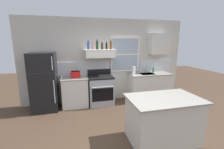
% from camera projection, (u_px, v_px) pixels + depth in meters
% --- Properties ---
extents(ground_plane, '(16.00, 16.00, 0.00)m').
position_uv_depth(ground_plane, '(128.00, 136.00, 3.29)').
color(ground_plane, '#4C3828').
extents(back_wall, '(5.40, 0.11, 2.70)m').
position_uv_depth(back_wall, '(107.00, 61.00, 5.13)').
color(back_wall, beige).
rests_on(back_wall, ground_plane).
extents(refrigerator, '(0.70, 0.72, 1.68)m').
position_uv_depth(refrigerator, '(44.00, 82.00, 4.42)').
color(refrigerator, black).
rests_on(refrigerator, ground_plane).
extents(counter_left_of_stove, '(0.79, 0.63, 0.91)m').
position_uv_depth(counter_left_of_stove, '(75.00, 92.00, 4.75)').
color(counter_left_of_stove, silver).
rests_on(counter_left_of_stove, ground_plane).
extents(toaster, '(0.30, 0.20, 0.19)m').
position_uv_depth(toaster, '(75.00, 74.00, 4.68)').
color(toaster, red).
rests_on(toaster, counter_left_of_stove).
extents(stove_range, '(0.76, 0.69, 1.09)m').
position_uv_depth(stove_range, '(101.00, 90.00, 4.91)').
color(stove_range, '#9EA0A5').
rests_on(stove_range, ground_plane).
extents(range_hood_shelf, '(0.96, 0.52, 0.24)m').
position_uv_depth(range_hood_shelf, '(100.00, 53.00, 4.75)').
color(range_hood_shelf, white).
extents(bottle_blue_liqueur, '(0.07, 0.07, 0.29)m').
position_uv_depth(bottle_blue_liqueur, '(88.00, 45.00, 4.61)').
color(bottle_blue_liqueur, '#1E478C').
rests_on(bottle_blue_liqueur, range_hood_shelf).
extents(bottle_rose_pink, '(0.07, 0.07, 0.27)m').
position_uv_depth(bottle_rose_pink, '(93.00, 46.00, 4.66)').
color(bottle_rose_pink, '#C67F84').
rests_on(bottle_rose_pink, range_hood_shelf).
extents(bottle_dark_green_wine, '(0.07, 0.07, 0.31)m').
position_uv_depth(bottle_dark_green_wine, '(97.00, 45.00, 4.69)').
color(bottle_dark_green_wine, '#143819').
rests_on(bottle_dark_green_wine, range_hood_shelf).
extents(bottle_brown_stout, '(0.06, 0.06, 0.23)m').
position_uv_depth(bottle_brown_stout, '(102.00, 46.00, 4.69)').
color(bottle_brown_stout, '#381E0F').
rests_on(bottle_brown_stout, range_hood_shelf).
extents(bottle_balsamic_dark, '(0.06, 0.06, 0.23)m').
position_uv_depth(bottle_balsamic_dark, '(107.00, 46.00, 4.75)').
color(bottle_balsamic_dark, black).
rests_on(bottle_balsamic_dark, range_hood_shelf).
extents(bottle_amber_wine, '(0.07, 0.07, 0.30)m').
position_uv_depth(bottle_amber_wine, '(111.00, 45.00, 4.76)').
color(bottle_amber_wine, brown).
rests_on(bottle_amber_wine, range_hood_shelf).
extents(counter_right_with_sink, '(1.43, 0.63, 0.91)m').
position_uv_depth(counter_right_with_sink, '(149.00, 86.00, 5.34)').
color(counter_right_with_sink, silver).
rests_on(counter_right_with_sink, ground_plane).
extents(sink_faucet, '(0.03, 0.17, 0.28)m').
position_uv_depth(sink_faucet, '(146.00, 68.00, 5.28)').
color(sink_faucet, silver).
rests_on(sink_faucet, counter_right_with_sink).
extents(paper_towel_roll, '(0.11, 0.11, 0.27)m').
position_uv_depth(paper_towel_roll, '(134.00, 70.00, 5.08)').
color(paper_towel_roll, white).
rests_on(paper_towel_roll, counter_right_with_sink).
extents(dish_soap_bottle, '(0.06, 0.06, 0.18)m').
position_uv_depth(dish_soap_bottle, '(153.00, 70.00, 5.36)').
color(dish_soap_bottle, '#268C3F').
rests_on(dish_soap_bottle, counter_right_with_sink).
extents(kitchen_island, '(1.40, 0.90, 0.91)m').
position_uv_depth(kitchen_island, '(163.00, 119.00, 3.08)').
color(kitchen_island, silver).
rests_on(kitchen_island, ground_plane).
extents(upper_cabinet_right, '(0.64, 0.32, 0.70)m').
position_uv_depth(upper_cabinet_right, '(159.00, 44.00, 5.25)').
color(upper_cabinet_right, silver).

